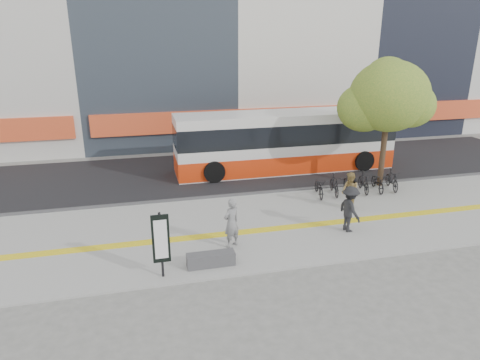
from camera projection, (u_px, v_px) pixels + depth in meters
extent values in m
plane|color=#61615D|center=(274.00, 243.00, 15.92)|extent=(120.00, 120.00, 0.00)
cube|color=gray|center=(263.00, 225.00, 17.28)|extent=(40.00, 7.00, 0.08)
cube|color=yellow|center=(266.00, 230.00, 16.81)|extent=(40.00, 0.45, 0.01)
cube|color=black|center=(225.00, 171.00, 24.18)|extent=(40.00, 8.00, 0.06)
cube|color=#39393B|center=(242.00, 195.00, 20.49)|extent=(40.00, 0.25, 0.14)
cube|color=#E24E27|center=(238.00, 119.00, 28.64)|extent=(19.00, 0.50, 1.40)
cube|color=#E24E27|center=(466.00, 109.00, 32.69)|extent=(15.20, 0.50, 1.40)
cube|color=#39393B|center=(211.00, 259.00, 14.13)|extent=(1.60, 0.45, 0.45)
cylinder|color=black|center=(161.00, 245.00, 13.21)|extent=(0.08, 0.08, 2.20)
cube|color=black|center=(161.00, 239.00, 13.14)|extent=(0.55, 0.08, 1.60)
cube|color=white|center=(161.00, 240.00, 13.10)|extent=(0.40, 0.02, 1.30)
cylinder|color=#352318|center=(383.00, 155.00, 21.32)|extent=(0.28, 0.28, 3.20)
ellipsoid|color=#447426|center=(389.00, 96.00, 20.37)|extent=(3.80, 3.80, 3.42)
ellipsoid|color=#447426|center=(364.00, 108.00, 20.80)|extent=(2.60, 2.60, 2.34)
ellipsoid|color=#447426|center=(410.00, 105.00, 20.34)|extent=(2.40, 2.40, 2.16)
ellipsoid|color=#447426|center=(387.00, 77.00, 20.92)|extent=(2.20, 2.20, 1.98)
cube|color=silver|center=(285.00, 141.00, 23.94)|extent=(12.30, 2.56, 3.28)
cube|color=red|center=(284.00, 160.00, 24.29)|extent=(12.32, 2.58, 1.02)
cube|color=black|center=(285.00, 132.00, 23.76)|extent=(12.32, 2.58, 1.13)
cylinder|color=black|center=(214.00, 172.00, 22.15)|extent=(1.13, 0.36, 1.13)
cylinder|color=black|center=(206.00, 159.00, 24.50)|extent=(1.13, 0.36, 1.13)
cylinder|color=black|center=(364.00, 161.00, 24.08)|extent=(1.13, 0.36, 1.13)
cylinder|color=black|center=(343.00, 150.00, 26.44)|extent=(1.13, 0.36, 1.13)
imported|color=black|center=(319.00, 187.00, 20.22)|extent=(0.94, 1.79, 0.89)
imported|color=black|center=(334.00, 185.00, 20.38)|extent=(0.80, 1.71, 0.99)
imported|color=black|center=(349.00, 184.00, 20.57)|extent=(0.94, 1.79, 0.89)
imported|color=black|center=(364.00, 182.00, 20.73)|extent=(0.80, 1.71, 0.99)
imported|color=black|center=(378.00, 182.00, 20.92)|extent=(0.94, 1.79, 0.89)
imported|color=black|center=(392.00, 180.00, 21.08)|extent=(0.80, 1.71, 0.99)
imported|color=black|center=(231.00, 223.00, 15.20)|extent=(0.81, 0.72, 1.86)
imported|color=olive|center=(350.00, 191.00, 18.52)|extent=(0.71, 0.87, 1.68)
imported|color=black|center=(350.00, 209.00, 16.44)|extent=(0.83, 1.26, 1.83)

